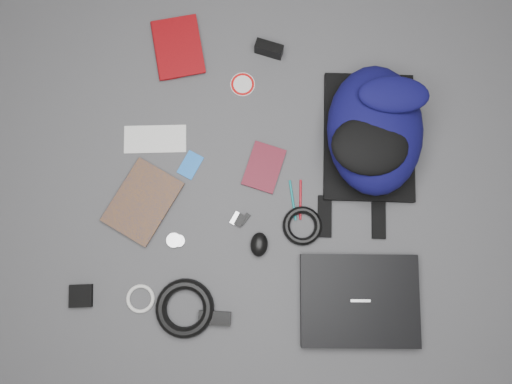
% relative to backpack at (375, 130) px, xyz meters
% --- Properties ---
extents(ground, '(4.00, 4.00, 0.00)m').
position_rel_backpack_xyz_m(ground, '(-0.35, -0.29, -0.11)').
color(ground, '#4F4F51').
rests_on(ground, ground).
extents(backpack, '(0.45, 0.57, 0.21)m').
position_rel_backpack_xyz_m(backpack, '(0.00, 0.00, 0.00)').
color(backpack, '#090732').
rests_on(backpack, ground).
extents(laptop, '(0.47, 0.40, 0.04)m').
position_rel_backpack_xyz_m(laptop, '(0.08, -0.58, -0.09)').
color(laptop, black).
rests_on(laptop, ground).
extents(textbook_red, '(0.25, 0.29, 0.03)m').
position_rel_backpack_xyz_m(textbook_red, '(-0.84, 0.14, -0.09)').
color(textbook_red, maroon).
rests_on(textbook_red, ground).
extents(comic_book, '(0.26, 0.31, 0.02)m').
position_rel_backpack_xyz_m(comic_book, '(-0.83, -0.39, -0.10)').
color(comic_book, '#A9610C').
rests_on(comic_book, ground).
extents(envelope, '(0.24, 0.16, 0.00)m').
position_rel_backpack_xyz_m(envelope, '(-0.76, -0.19, -0.10)').
color(envelope, white).
rests_on(envelope, ground).
extents(dvd_case, '(0.13, 0.18, 0.01)m').
position_rel_backpack_xyz_m(dvd_case, '(-0.35, -0.20, -0.10)').
color(dvd_case, '#4B0E18').
rests_on(dvd_case, ground).
extents(compact_camera, '(0.11, 0.04, 0.06)m').
position_rel_backpack_xyz_m(compact_camera, '(-0.43, 0.24, -0.08)').
color(compact_camera, black).
rests_on(compact_camera, ground).
extents(sticker_disc, '(0.12, 0.12, 0.00)m').
position_rel_backpack_xyz_m(sticker_disc, '(-0.50, 0.09, -0.11)').
color(sticker_disc, silver).
rests_on(sticker_disc, ground).
extents(pen_teal, '(0.06, 0.14, 0.01)m').
position_rel_backpack_xyz_m(pen_teal, '(-0.22, -0.29, -0.10)').
color(pen_teal, '#0C7174').
rests_on(pen_teal, ground).
extents(pen_red, '(0.04, 0.14, 0.01)m').
position_rel_backpack_xyz_m(pen_red, '(-0.19, -0.28, -0.10)').
color(pen_red, '#9F0C17').
rests_on(pen_red, ground).
extents(id_badge, '(0.08, 0.11, 0.00)m').
position_rel_backpack_xyz_m(id_badge, '(-0.61, -0.25, -0.10)').
color(id_badge, blue).
rests_on(id_badge, ground).
extents(usb_black, '(0.03, 0.05, 0.01)m').
position_rel_backpack_xyz_m(usb_black, '(-0.37, -0.40, -0.10)').
color(usb_black, black).
rests_on(usb_black, ground).
extents(usb_silver, '(0.03, 0.05, 0.01)m').
position_rel_backpack_xyz_m(usb_silver, '(-0.40, -0.40, -0.10)').
color(usb_silver, '#B6B6B8').
rests_on(usb_silver, ground).
extents(key_fob, '(0.04, 0.05, 0.01)m').
position_rel_backpack_xyz_m(key_fob, '(-0.38, -0.40, -0.10)').
color(key_fob, black).
rests_on(key_fob, ground).
extents(mouse, '(0.07, 0.09, 0.04)m').
position_rel_backpack_xyz_m(mouse, '(-0.30, -0.47, -0.08)').
color(mouse, black).
rests_on(mouse, ground).
extents(headphone_left, '(0.06, 0.06, 0.01)m').
position_rel_backpack_xyz_m(headphone_left, '(-0.58, -0.52, -0.10)').
color(headphone_left, silver).
rests_on(headphone_left, ground).
extents(headphone_right, '(0.06, 0.06, 0.01)m').
position_rel_backpack_xyz_m(headphone_right, '(-0.60, -0.53, -0.10)').
color(headphone_right, silver).
rests_on(headphone_right, ground).
extents(cable_coil, '(0.16, 0.16, 0.03)m').
position_rel_backpack_xyz_m(cable_coil, '(-0.17, -0.37, -0.09)').
color(cable_coil, black).
rests_on(cable_coil, ground).
extents(power_brick, '(0.12, 0.07, 0.03)m').
position_rel_backpack_xyz_m(power_brick, '(-0.39, -0.75, -0.09)').
color(power_brick, black).
rests_on(power_brick, ground).
extents(power_cord_coil, '(0.26, 0.26, 0.04)m').
position_rel_backpack_xyz_m(power_cord_coil, '(-0.50, -0.74, -0.09)').
color(power_cord_coil, black).
rests_on(power_cord_coil, ground).
extents(pouch, '(0.10, 0.10, 0.02)m').
position_rel_backpack_xyz_m(pouch, '(-0.86, -0.79, -0.10)').
color(pouch, black).
rests_on(pouch, ground).
extents(white_cable_coil, '(0.12, 0.12, 0.01)m').
position_rel_backpack_xyz_m(white_cable_coil, '(-0.66, -0.75, -0.10)').
color(white_cable_coil, silver).
rests_on(white_cable_coil, ground).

